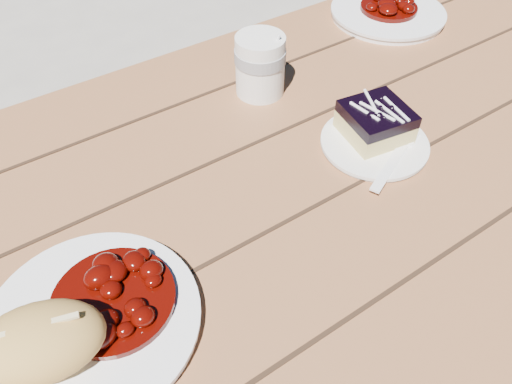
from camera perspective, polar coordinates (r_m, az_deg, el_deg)
picnic_table at (r=0.83m, az=-6.61°, el=-10.32°), size 2.00×1.55×0.75m
main_plate at (r=0.62m, az=-18.12°, el=-13.93°), size 0.24×0.24×0.02m
goulash_stew at (r=0.60m, az=-16.28°, el=-10.97°), size 0.14×0.14×0.04m
bread_roll at (r=0.58m, az=-23.54°, el=-15.53°), size 0.16×0.12×0.07m
dessert_plate at (r=0.82m, az=13.35°, el=5.36°), size 0.16×0.16×0.01m
blueberry_cake at (r=0.81m, az=13.51°, el=7.85°), size 0.11×0.11×0.05m
fork_dessert at (r=0.77m, az=15.14°, el=2.97°), size 0.16×0.09×0.00m
coffee_cup at (r=0.89m, az=0.47°, el=14.26°), size 0.09×0.09×0.11m
second_plate at (r=1.18m, az=14.80°, el=19.11°), size 0.24×0.24×0.02m
second_stew at (r=1.17m, az=15.08°, el=20.36°), size 0.12×0.12×0.04m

